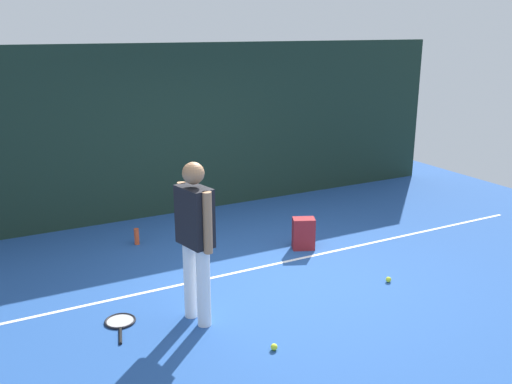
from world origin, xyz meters
The scene contains 9 objects.
ground_plane centered at (0.00, 0.00, 0.00)m, with size 12.00×12.00×0.00m, color #234C93.
back_fence centered at (0.00, 3.00, 1.36)m, with size 10.00×0.10×2.72m, color #192D23.
court_line centered at (0.00, 0.36, 0.00)m, with size 9.00×0.05×0.00m, color white.
tennis_player centered at (-1.17, -0.52, 0.97)m, with size 0.30×0.52×1.70m.
tennis_racket centered at (-1.91, -0.20, 0.01)m, with size 0.39×0.64×0.03m.
backpack centered at (0.88, 0.66, 0.21)m, with size 0.36×0.36×0.44m.
tennis_ball_near_player centered at (-0.75, -1.38, 0.03)m, with size 0.07×0.07×0.07m, color #CCE033.
tennis_ball_by_fence centered at (1.20, -0.74, 0.03)m, with size 0.07×0.07×0.07m, color #CCE033.
water_bottle centered at (-1.12, 1.88, 0.12)m, with size 0.07×0.07×0.23m, color #D84C26.
Camera 1 is at (-3.09, -5.43, 2.95)m, focal length 39.31 mm.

